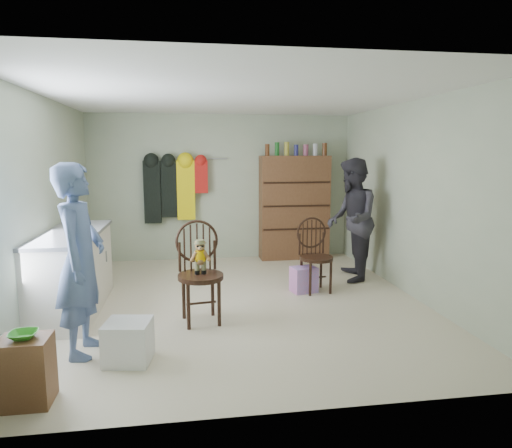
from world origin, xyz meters
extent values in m
plane|color=beige|center=(0.00, 0.00, 0.00)|extent=(5.00, 5.00, 0.00)
plane|color=#B0B99B|center=(0.00, 2.50, 1.25)|extent=(4.50, 0.00, 4.50)
plane|color=#B0B99B|center=(-2.25, 0.00, 1.25)|extent=(0.00, 5.00, 5.00)
plane|color=#B0B99B|center=(2.25, 0.00, 1.25)|extent=(0.00, 5.00, 5.00)
plane|color=white|center=(0.00, 0.00, 2.50)|extent=(5.00, 5.00, 0.00)
cube|color=silver|center=(-1.95, 0.00, 0.45)|extent=(0.60, 1.80, 0.90)
cube|color=slate|center=(-1.95, 0.00, 0.92)|extent=(0.64, 1.86, 0.04)
cylinder|color=#99999E|center=(-1.64, -0.45, 0.54)|extent=(0.02, 0.02, 0.14)
cylinder|color=#99999E|center=(-1.64, 0.45, 0.54)|extent=(0.02, 0.02, 0.14)
cube|color=brown|center=(-1.81, -2.09, 0.25)|extent=(0.35, 0.30, 0.51)
imported|color=green|center=(-1.81, -2.09, 0.53)|extent=(0.20, 0.20, 0.05)
cube|color=white|center=(-1.16, -1.49, 0.18)|extent=(0.44, 0.42, 0.37)
cylinder|color=black|center=(-0.48, -0.63, 0.52)|extent=(0.56, 0.56, 0.05)
cylinder|color=black|center=(-0.62, -0.81, 0.25)|extent=(0.04, 0.04, 0.49)
cylinder|color=black|center=(-0.30, -0.76, 0.25)|extent=(0.04, 0.04, 0.49)
cylinder|color=black|center=(-0.67, -0.48, 0.25)|extent=(0.04, 0.04, 0.49)
cylinder|color=black|center=(-0.35, -0.43, 0.25)|extent=(0.04, 0.04, 0.49)
torus|color=black|center=(-0.51, -0.43, 0.87)|extent=(0.48, 0.10, 0.48)
cylinder|color=black|center=(-0.71, -0.47, 0.71)|extent=(0.03, 0.03, 0.33)
cylinder|color=black|center=(-0.32, -0.41, 0.71)|extent=(0.03, 0.03, 0.33)
cylinder|color=#E4AC01|center=(-0.48, -0.60, 0.74)|extent=(0.12, 0.12, 0.11)
cylinder|color=#475128|center=(-0.48, -0.60, 0.63)|extent=(0.07, 0.07, 0.17)
sphere|color=#9E7042|center=(-0.48, -0.60, 0.85)|extent=(0.11, 0.11, 0.11)
cylinder|color=#475128|center=(-0.48, -0.60, 0.90)|extent=(0.09, 0.09, 0.04)
cube|color=black|center=(-0.48, -0.65, 0.86)|extent=(0.08, 0.01, 0.02)
cylinder|color=black|center=(1.07, 0.28, 0.46)|extent=(0.50, 0.50, 0.04)
cylinder|color=black|center=(0.95, 0.11, 0.22)|extent=(0.04, 0.04, 0.44)
cylinder|color=black|center=(1.24, 0.16, 0.22)|extent=(0.04, 0.04, 0.44)
cylinder|color=black|center=(0.91, 0.41, 0.22)|extent=(0.04, 0.04, 0.44)
cylinder|color=black|center=(1.20, 0.45, 0.22)|extent=(0.04, 0.04, 0.44)
torus|color=black|center=(1.05, 0.45, 0.77)|extent=(0.43, 0.09, 0.43)
cylinder|color=black|center=(0.88, 0.42, 0.63)|extent=(0.03, 0.03, 0.29)
cylinder|color=black|center=(1.22, 0.47, 0.63)|extent=(0.03, 0.03, 0.29)
cube|color=pink|center=(0.91, 0.30, 0.17)|extent=(0.36, 0.31, 0.34)
imported|color=#4E628F|center=(-1.58, -1.23, 0.88)|extent=(0.47, 0.67, 1.76)
imported|color=#2D2B33|center=(1.74, 0.78, 0.89)|extent=(0.87, 1.00, 1.78)
cube|color=brown|center=(1.25, 2.30, 0.90)|extent=(1.20, 0.38, 1.80)
cube|color=black|center=(1.25, 2.11, 0.55)|extent=(1.16, 0.02, 0.03)
cube|color=black|center=(1.25, 2.11, 0.95)|extent=(1.16, 0.02, 0.03)
cube|color=black|center=(1.25, 2.11, 1.35)|extent=(1.16, 0.02, 0.03)
cylinder|color=#592D14|center=(0.75, 2.20, 1.90)|extent=(0.07, 0.07, 0.19)
cylinder|color=#19591E|center=(0.92, 2.20, 1.91)|extent=(0.08, 0.08, 0.22)
cylinder|color=#A59933|center=(1.08, 2.20, 1.92)|extent=(0.09, 0.09, 0.23)
cylinder|color=navy|center=(1.25, 2.20, 1.89)|extent=(0.07, 0.07, 0.18)
cylinder|color=#8C3F59|center=(1.42, 2.20, 1.89)|extent=(0.09, 0.09, 0.19)
cylinder|color=#B2B2B7|center=(1.58, 2.20, 1.90)|extent=(0.08, 0.08, 0.20)
cylinder|color=#592D14|center=(1.75, 2.20, 1.91)|extent=(0.08, 0.08, 0.22)
cylinder|color=#99999E|center=(-0.40, 2.44, 1.75)|extent=(1.00, 0.02, 0.02)
cube|color=black|center=(-1.18, 2.38, 1.19)|extent=(0.28, 0.10, 1.05)
cube|color=black|center=(-0.90, 2.38, 1.25)|extent=(0.26, 0.10, 0.95)
cube|color=yellow|center=(-0.62, 2.38, 1.22)|extent=(0.30, 0.10, 1.00)
cube|color=red|center=(-0.36, 2.38, 1.44)|extent=(0.22, 0.10, 0.55)
camera|label=1|loc=(-0.62, -5.45, 1.83)|focal=32.00mm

